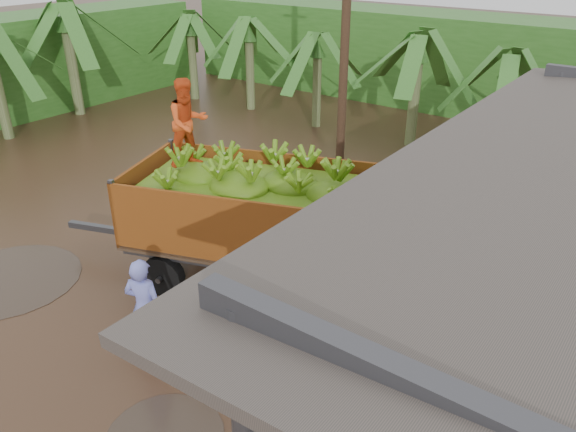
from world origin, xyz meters
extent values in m
plane|color=black|center=(0.00, 0.00, 0.00)|extent=(100.00, 100.00, 0.00)
cube|color=#2D661E|center=(-2.00, 16.00, 1.80)|extent=(22.00, 3.00, 3.60)
cube|color=#47474C|center=(-1.99, 0.19, 0.61)|extent=(1.92, 0.81, 0.13)
imported|color=#E44D1A|center=(-0.08, 0.97, 3.17)|extent=(0.86, 0.98, 1.69)
imported|color=#757CD6|center=(1.21, -1.50, 0.91)|extent=(0.78, 0.65, 1.82)
cylinder|color=#47301E|center=(-0.33, 6.97, 3.90)|extent=(0.24, 0.24, 7.81)
camera|label=1|loc=(7.53, -6.11, 6.35)|focal=35.00mm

